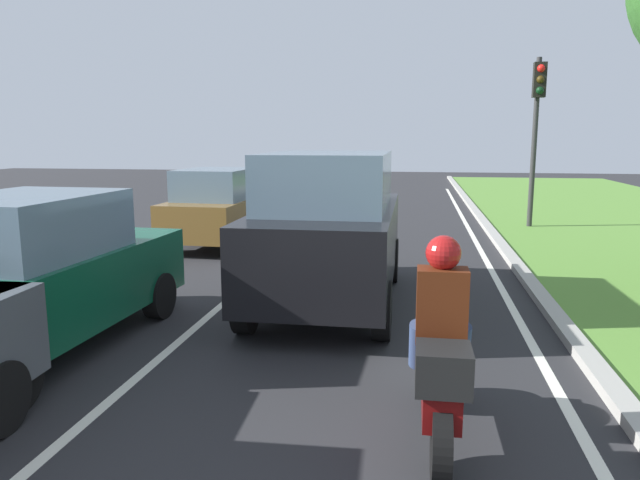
# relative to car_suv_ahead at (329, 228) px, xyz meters

# --- Properties ---
(ground_plane) EXTENTS (60.00, 60.00, 0.00)m
(ground_plane) POSITION_rel_car_suv_ahead_xyz_m (-0.89, 4.73, -1.17)
(ground_plane) COLOR #262628
(lane_line_center) EXTENTS (0.12, 32.00, 0.01)m
(lane_line_center) POSITION_rel_car_suv_ahead_xyz_m (-1.59, 4.73, -1.16)
(lane_line_center) COLOR silver
(lane_line_center) RESTS_ON ground
(lane_line_right_edge) EXTENTS (0.12, 32.00, 0.01)m
(lane_line_right_edge) POSITION_rel_car_suv_ahead_xyz_m (2.71, 4.73, -1.16)
(lane_line_right_edge) COLOR silver
(lane_line_right_edge) RESTS_ON ground
(curb_right) EXTENTS (0.24, 48.00, 0.12)m
(curb_right) POSITION_rel_car_suv_ahead_xyz_m (3.21, 4.73, -1.11)
(curb_right) COLOR #9E9B93
(curb_right) RESTS_ON ground
(car_suv_ahead) EXTENTS (1.99, 4.51, 2.28)m
(car_suv_ahead) POSITION_rel_car_suv_ahead_xyz_m (0.00, 0.00, 0.00)
(car_suv_ahead) COLOR black
(car_suv_ahead) RESTS_ON ground
(car_sedan_left_lane) EXTENTS (1.97, 4.36, 1.86)m
(car_sedan_left_lane) POSITION_rel_car_suv_ahead_xyz_m (-3.10, -2.53, -0.25)
(car_sedan_left_lane) COLOR #0C472D
(car_sedan_left_lane) RESTS_ON ground
(car_hatchback_far) EXTENTS (1.85, 3.76, 1.78)m
(car_hatchback_far) POSITION_rel_car_suv_ahead_xyz_m (-3.24, 4.51, -0.28)
(car_hatchback_far) COLOR brown
(car_hatchback_far) RESTS_ON ground
(motorcycle) EXTENTS (0.40, 1.90, 1.01)m
(motorcycle) POSITION_rel_car_suv_ahead_xyz_m (1.49, -3.96, -0.60)
(motorcycle) COLOR #590A0A
(motorcycle) RESTS_ON ground
(rider_person) EXTENTS (0.50, 0.40, 1.16)m
(rider_person) POSITION_rel_car_suv_ahead_xyz_m (1.49, -3.91, 0.02)
(rider_person) COLOR #4C1E0C
(rider_person) RESTS_ON ground
(traffic_light_near_right) EXTENTS (0.32, 0.50, 4.57)m
(traffic_light_near_right) POSITION_rel_car_suv_ahead_xyz_m (4.37, 8.22, 1.98)
(traffic_light_near_right) COLOR #2D2D2D
(traffic_light_near_right) RESTS_ON ground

